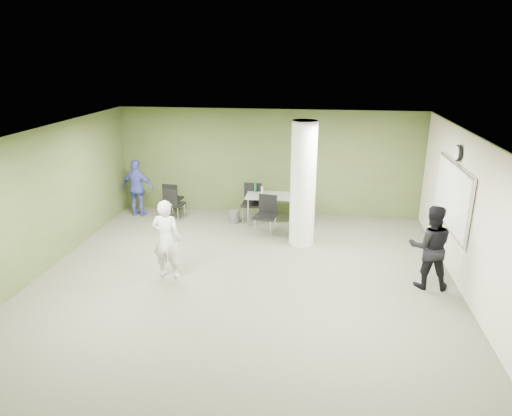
# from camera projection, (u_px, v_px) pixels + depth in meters

# --- Properties ---
(floor) EXTENTS (8.00, 8.00, 0.00)m
(floor) POSITION_uv_depth(u_px,v_px,m) (244.00, 280.00, 8.75)
(floor) COLOR #545644
(floor) RESTS_ON ground
(ceiling) EXTENTS (8.00, 8.00, 0.00)m
(ceiling) POSITION_uv_depth(u_px,v_px,m) (243.00, 135.00, 7.85)
(ceiling) COLOR white
(ceiling) RESTS_ON wall_back
(wall_back) EXTENTS (8.00, 2.80, 0.02)m
(wall_back) POSITION_uv_depth(u_px,v_px,m) (268.00, 163.00, 12.06)
(wall_back) COLOR #4A5126
(wall_back) RESTS_ON floor
(wall_left) EXTENTS (0.02, 8.00, 2.80)m
(wall_left) POSITION_uv_depth(u_px,v_px,m) (40.00, 202.00, 8.83)
(wall_left) COLOR #4A5126
(wall_left) RESTS_ON floor
(wall_right_cream) EXTENTS (0.02, 8.00, 2.80)m
(wall_right_cream) POSITION_uv_depth(u_px,v_px,m) (474.00, 222.00, 7.78)
(wall_right_cream) COLOR beige
(wall_right_cream) RESTS_ON floor
(column) EXTENTS (0.56, 0.56, 2.80)m
(column) POSITION_uv_depth(u_px,v_px,m) (303.00, 184.00, 10.05)
(column) COLOR silver
(column) RESTS_ON floor
(whiteboard) EXTENTS (0.05, 2.30, 1.30)m
(whiteboard) POSITION_uv_depth(u_px,v_px,m) (452.00, 196.00, 8.88)
(whiteboard) COLOR silver
(whiteboard) RESTS_ON wall_right_cream
(wall_clock) EXTENTS (0.06, 0.32, 0.32)m
(wall_clock) POSITION_uv_depth(u_px,v_px,m) (458.00, 153.00, 8.61)
(wall_clock) COLOR black
(wall_clock) RESTS_ON wall_right_cream
(folding_table) EXTENTS (1.61, 0.72, 1.01)m
(folding_table) POSITION_uv_depth(u_px,v_px,m) (277.00, 197.00, 11.49)
(folding_table) COLOR gray
(folding_table) RESTS_ON floor
(wastebasket) EXTENTS (0.27, 0.27, 0.32)m
(wastebasket) POSITION_uv_depth(u_px,v_px,m) (234.00, 217.00, 11.73)
(wastebasket) COLOR #4C4C4C
(wastebasket) RESTS_ON floor
(chair_back_left) EXTENTS (0.48, 0.48, 0.88)m
(chair_back_left) POSITION_uv_depth(u_px,v_px,m) (172.00, 197.00, 12.18)
(chair_back_left) COLOR black
(chair_back_left) RESTS_ON floor
(chair_back_right) EXTENTS (0.52, 0.52, 0.87)m
(chair_back_right) POSITION_uv_depth(u_px,v_px,m) (173.00, 202.00, 11.76)
(chair_back_right) COLOR black
(chair_back_right) RESTS_ON floor
(chair_table_left) EXTENTS (0.50, 0.50, 0.98)m
(chair_table_left) POSITION_uv_depth(u_px,v_px,m) (252.00, 199.00, 11.73)
(chair_table_left) COLOR black
(chair_table_left) RESTS_ON floor
(chair_table_right) EXTENTS (0.55, 0.55, 0.94)m
(chair_table_right) POSITION_uv_depth(u_px,v_px,m) (266.00, 212.00, 10.89)
(chair_table_right) COLOR black
(chair_table_right) RESTS_ON floor
(woman_white) EXTENTS (0.59, 0.40, 1.57)m
(woman_white) POSITION_uv_depth(u_px,v_px,m) (167.00, 239.00, 8.67)
(woman_white) COLOR silver
(woman_white) RESTS_ON floor
(man_black) EXTENTS (0.79, 0.63, 1.59)m
(man_black) POSITION_uv_depth(u_px,v_px,m) (430.00, 247.00, 8.29)
(man_black) COLOR black
(man_black) RESTS_ON floor
(man_blue) EXTENTS (0.92, 0.45, 1.52)m
(man_blue) POSITION_uv_depth(u_px,v_px,m) (137.00, 188.00, 12.05)
(man_blue) COLOR #454CAC
(man_blue) RESTS_ON floor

